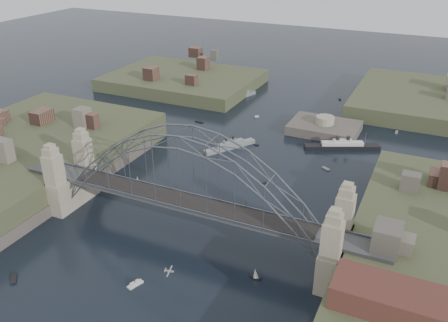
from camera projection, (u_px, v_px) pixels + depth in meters
ground at (189, 235)px, 103.48m from camera, size 500.00×500.00×0.00m
bridge at (187, 186)px, 98.05m from camera, size 84.00×13.80×24.60m
headland_nw at (184, 85)px, 201.43m from camera, size 60.00×45.00×9.00m
fort_island at (324, 133)px, 156.00m from camera, size 22.00×16.00×9.40m
wharf_shed at (400, 301)px, 70.96m from camera, size 20.00×8.00×4.00m
naval_cruiser_near at (230, 146)px, 143.90m from camera, size 11.27×16.00×5.23m
naval_cruiser_far at (241, 96)px, 186.88m from camera, size 7.27×15.76×5.37m
ocean_liner at (342, 146)px, 143.68m from camera, size 21.86×12.42×5.57m
aeroplane at (169, 271)px, 82.59m from camera, size 1.72×3.06×0.45m
small_boat_a at (137, 181)px, 124.00m from camera, size 1.06×2.61×2.38m
small_boat_b at (263, 183)px, 124.40m from camera, size 1.37×1.68×0.45m
small_boat_c at (135, 284)px, 88.75m from camera, size 2.03×3.27×1.43m
small_boat_d at (326, 169)px, 131.67m from camera, size 2.61×1.95×0.45m
small_boat_e at (199, 122)px, 163.77m from camera, size 3.18×1.50×0.45m
small_boat_f at (257, 145)px, 146.16m from camera, size 1.46×0.73×0.45m
small_boat_h at (257, 117)px, 167.75m from camera, size 1.69×1.70×1.43m
small_boat_i at (333, 226)px, 105.12m from camera, size 2.42×2.01×2.38m
small_boat_j at (14, 279)px, 90.32m from camera, size 2.91×2.98×0.45m
small_boat_k at (340, 99)px, 185.41m from camera, size 1.35×2.12×0.45m
small_boat_l at (123, 145)px, 146.29m from camera, size 2.92×2.23×0.45m
small_boat_m at (255, 275)px, 90.27m from camera, size 2.32×1.14×2.38m
small_boat_n at (397, 132)px, 155.24m from camera, size 0.83×2.45×0.45m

